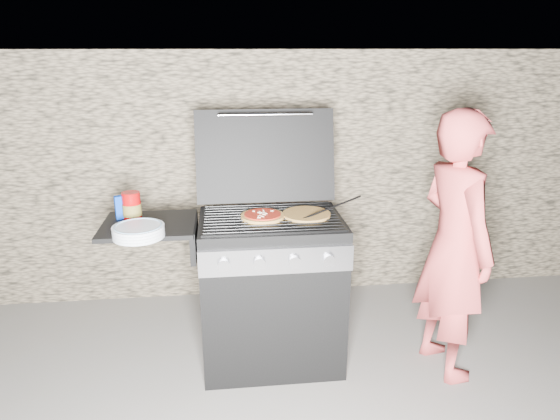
{
  "coord_description": "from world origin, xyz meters",
  "views": [
    {
      "loc": [
        -0.25,
        -2.62,
        1.81
      ],
      "look_at": [
        0.05,
        0.0,
        0.95
      ],
      "focal_mm": 32.0,
      "sensor_mm": 36.0,
      "label": 1
    }
  ],
  "objects": [
    {
      "name": "ground",
      "position": [
        0.0,
        0.0,
        0.0
      ],
      "size": [
        50.0,
        50.0,
        0.0
      ],
      "primitive_type": "plane",
      "color": "#66635E"
    },
    {
      "name": "stone_wall",
      "position": [
        0.0,
        1.05,
        0.9
      ],
      "size": [
        8.0,
        0.35,
        1.8
      ],
      "primitive_type": "cube",
      "color": "gray",
      "rests_on": "ground"
    },
    {
      "name": "gas_grill",
      "position": [
        -0.25,
        0.0,
        0.46
      ],
      "size": [
        1.34,
        0.79,
        0.91
      ],
      "primitive_type": null,
      "color": "black",
      "rests_on": "ground"
    },
    {
      "name": "pizza_topped",
      "position": [
        -0.05,
        -0.01,
        0.92
      ],
      "size": [
        0.28,
        0.28,
        0.03
      ],
      "primitive_type": null,
      "rotation": [
        0.0,
        0.0,
        0.16
      ],
      "color": "#B69437",
      "rests_on": "gas_grill"
    },
    {
      "name": "pizza_plain",
      "position": [
        0.2,
        0.0,
        0.92
      ],
      "size": [
        0.31,
        0.31,
        0.01
      ],
      "primitive_type": "cylinder",
      "rotation": [
        0.0,
        0.0,
        -0.14
      ],
      "color": "#DBAF55",
      "rests_on": "gas_grill"
    },
    {
      "name": "sauce_jar",
      "position": [
        -0.77,
        0.08,
        0.98
      ],
      "size": [
        0.11,
        0.11,
        0.15
      ],
      "primitive_type": "cylinder",
      "rotation": [
        0.0,
        0.0,
        -0.09
      ],
      "color": "#A30608",
      "rests_on": "gas_grill"
    },
    {
      "name": "blue_carton",
      "position": [
        -0.83,
        0.1,
        0.97
      ],
      "size": [
        0.07,
        0.05,
        0.13
      ],
      "primitive_type": "cube",
      "rotation": [
        0.0,
        0.0,
        0.37
      ],
      "color": "#0532AB",
      "rests_on": "gas_grill"
    },
    {
      "name": "plate_stack",
      "position": [
        -0.69,
        -0.21,
        0.93
      ],
      "size": [
        0.33,
        0.33,
        0.06
      ],
      "primitive_type": "cylinder",
      "rotation": [
        0.0,
        0.0,
        0.36
      ],
      "color": "silver",
      "rests_on": "gas_grill"
    },
    {
      "name": "person",
      "position": [
        1.0,
        -0.19,
        0.76
      ],
      "size": [
        0.46,
        0.61,
        1.52
      ],
      "primitive_type": "imported",
      "rotation": [
        0.0,
        0.0,
        1.75
      ],
      "color": "#C34141",
      "rests_on": "ground"
    },
    {
      "name": "tongs",
      "position": [
        0.35,
        0.0,
        0.95
      ],
      "size": [
        0.37,
        0.17,
        0.08
      ],
      "primitive_type": "cylinder",
      "rotation": [
        0.0,
        1.4,
        0.42
      ],
      "color": "black",
      "rests_on": "gas_grill"
    }
  ]
}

